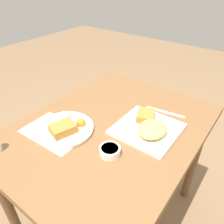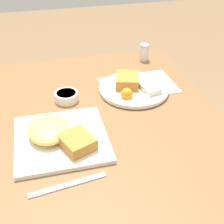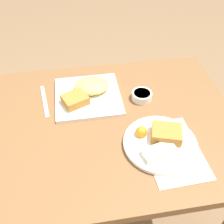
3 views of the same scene
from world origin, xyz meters
TOP-DOWN VIEW (x-y plane):
  - dining_table at (0.00, 0.00)m, footprint 1.03×0.79m
  - menu_card at (-0.19, 0.18)m, footprint 0.20×0.30m
  - plate_square_near at (0.08, -0.16)m, footprint 0.28×0.28m
  - plate_oval_far at (-0.16, 0.15)m, footprint 0.27×0.27m
  - sauce_ramekin at (-0.15, -0.11)m, footprint 0.09×0.09m
  - salt_shaker at (-0.42, 0.28)m, footprint 0.04×0.04m
  - butter_knife at (0.26, -0.16)m, footprint 0.04×0.21m

SIDE VIEW (x-z plane):
  - dining_table at x=0.00m, z-range 0.29..1.06m
  - menu_card at x=-0.19m, z-range 0.77..0.77m
  - butter_knife at x=0.26m, z-range 0.77..0.77m
  - sauce_ramekin at x=-0.15m, z-range 0.77..0.80m
  - plate_oval_far at x=-0.16m, z-range 0.76..0.81m
  - plate_square_near at x=0.08m, z-range 0.76..0.82m
  - salt_shaker at x=-0.42m, z-range 0.76..0.84m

